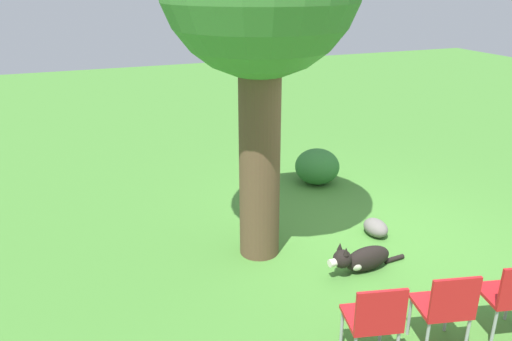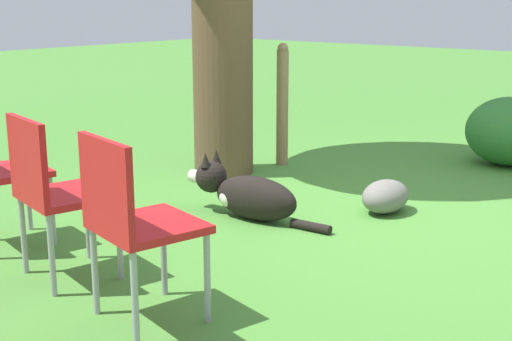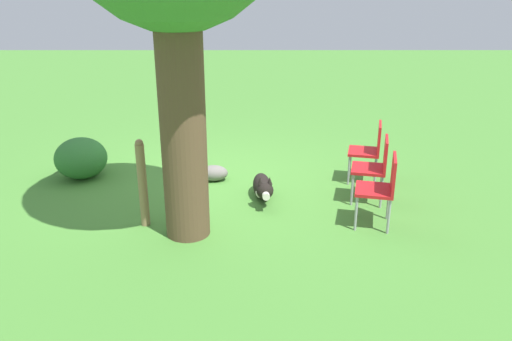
% 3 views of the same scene
% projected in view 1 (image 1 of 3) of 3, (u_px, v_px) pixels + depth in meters
% --- Properties ---
extents(ground_plane, '(30.00, 30.00, 0.00)m').
position_uv_depth(ground_plane, '(363.00, 238.00, 6.61)').
color(ground_plane, '#478433').
extents(dog, '(0.29, 1.09, 0.41)m').
position_uv_depth(dog, '(362.00, 259.00, 5.81)').
color(dog, black).
rests_on(dog, ground_plane).
extents(fence_post, '(0.10, 0.10, 1.04)m').
position_uv_depth(fence_post, '(259.00, 195.00, 6.62)').
color(fence_post, '#937551').
rests_on(fence_post, ground_plane).
extents(red_chair_0, '(0.51, 0.52, 0.85)m').
position_uv_depth(red_chair_0, '(512.00, 294.00, 4.59)').
color(red_chair_0, red).
rests_on(red_chair_0, ground_plane).
extents(red_chair_1, '(0.51, 0.52, 0.85)m').
position_uv_depth(red_chair_1, '(446.00, 305.00, 4.43)').
color(red_chair_1, red).
rests_on(red_chair_1, ground_plane).
extents(red_chair_2, '(0.51, 0.52, 0.85)m').
position_uv_depth(red_chair_2, '(374.00, 318.00, 4.27)').
color(red_chair_2, red).
rests_on(red_chair_2, ground_plane).
extents(garden_rock, '(0.40, 0.28, 0.22)m').
position_uv_depth(garden_rock, '(376.00, 228.00, 6.65)').
color(garden_rock, slate).
rests_on(garden_rock, ground_plane).
extents(low_shrub, '(0.74, 0.74, 0.59)m').
position_uv_depth(low_shrub, '(317.00, 166.00, 8.29)').
color(low_shrub, '#337533').
rests_on(low_shrub, ground_plane).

